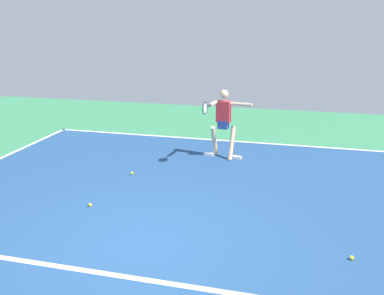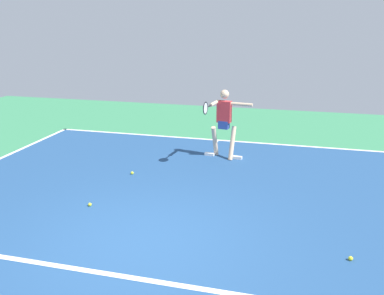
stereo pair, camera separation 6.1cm
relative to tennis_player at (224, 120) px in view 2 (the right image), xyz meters
name	(u,v)px [view 2 (the right image)]	position (x,y,z in m)	size (l,w,h in m)	color
ground_plane	(141,243)	(0.45, 4.44, -0.98)	(21.56, 21.56, 0.00)	#388456
court_surface	(141,243)	(0.45, 4.44, -0.97)	(9.93, 12.05, 0.00)	navy
court_line_baseline_near	(217,140)	(0.45, -1.53, -0.97)	(9.93, 0.10, 0.01)	white
court_line_service	(117,275)	(0.45, 5.34, -0.97)	(7.45, 0.10, 0.01)	white
court_line_centre_mark	(216,142)	(0.45, -1.33, -0.97)	(0.10, 0.30, 0.01)	white
tennis_player	(224,120)	(0.00, 0.00, 0.00)	(1.18, 1.23, 1.72)	beige
tennis_ball_by_baseline	(132,173)	(1.75, 1.68, -0.94)	(0.07, 0.07, 0.07)	yellow
tennis_ball_near_player	(351,258)	(-2.63, 4.15, -0.94)	(0.07, 0.07, 0.07)	yellow
tennis_ball_far_corner	(90,205)	(1.86, 3.44, -0.94)	(0.07, 0.07, 0.07)	yellow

